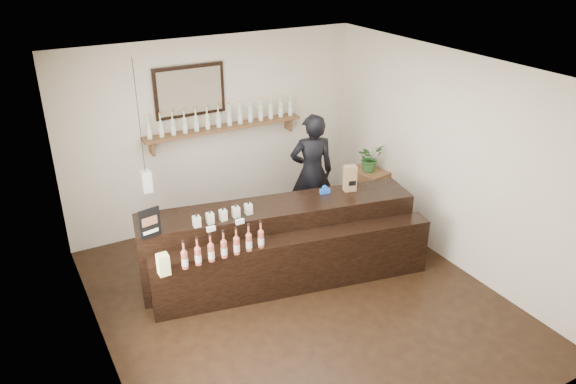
% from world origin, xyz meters
% --- Properties ---
extents(ground, '(5.00, 5.00, 0.00)m').
position_xyz_m(ground, '(0.00, 0.00, 0.00)').
color(ground, black).
rests_on(ground, ground).
extents(room_shell, '(5.00, 5.00, 5.00)m').
position_xyz_m(room_shell, '(0.00, 0.00, 1.70)').
color(room_shell, beige).
rests_on(room_shell, ground).
extents(back_wall_decor, '(2.66, 0.96, 1.69)m').
position_xyz_m(back_wall_decor, '(-0.14, 2.37, 1.75)').
color(back_wall_decor, brown).
rests_on(back_wall_decor, ground).
extents(counter, '(3.57, 1.60, 1.15)m').
position_xyz_m(counter, '(0.08, 0.57, 0.46)').
color(counter, black).
rests_on(counter, ground).
extents(promo_sign, '(0.25, 0.07, 0.36)m').
position_xyz_m(promo_sign, '(-1.54, 0.66, 1.16)').
color(promo_sign, black).
rests_on(promo_sign, counter).
extents(paper_bag, '(0.18, 0.16, 0.34)m').
position_xyz_m(paper_bag, '(1.12, 0.62, 1.15)').
color(paper_bag, brown).
rests_on(paper_bag, counter).
extents(tape_dispenser, '(0.14, 0.07, 0.11)m').
position_xyz_m(tape_dispenser, '(0.78, 0.69, 1.03)').
color(tape_dispenser, blue).
rests_on(tape_dispenser, counter).
extents(side_cabinet, '(0.50, 0.62, 0.81)m').
position_xyz_m(side_cabinet, '(2.00, 1.36, 0.40)').
color(side_cabinet, brown).
rests_on(side_cabinet, ground).
extents(potted_plant, '(0.41, 0.37, 0.42)m').
position_xyz_m(potted_plant, '(2.00, 1.36, 1.01)').
color(potted_plant, '#2B5923').
rests_on(potted_plant, side_cabinet).
extents(shopkeeper, '(0.84, 0.68, 2.01)m').
position_xyz_m(shopkeeper, '(1.10, 1.55, 1.01)').
color(shopkeeper, black).
rests_on(shopkeeper, ground).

